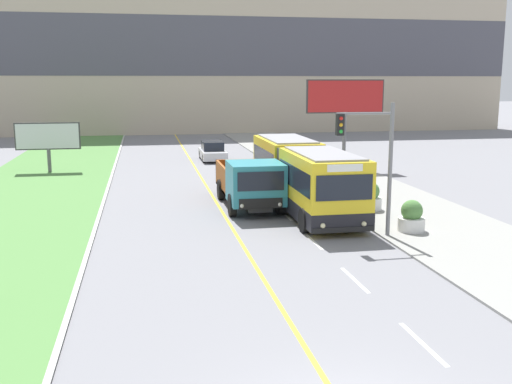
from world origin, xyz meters
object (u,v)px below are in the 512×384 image
billboard_large (345,100)px  planter_round_third (341,183)px  planter_round_near (412,217)px  traffic_light_mast (374,152)px  planter_round_second (370,197)px  dump_truck (252,185)px  city_bus (303,175)px  car_distant (213,151)px  billboard_small (48,137)px

billboard_large → planter_round_third: bearing=-109.6°
planter_round_third → planter_round_near: bearing=-89.0°
traffic_light_mast → planter_round_second: (1.74, 4.61, -2.69)m
dump_truck → traffic_light_mast: (3.64, -5.88, 2.12)m
traffic_light_mast → planter_round_third: 9.33m
traffic_light_mast → planter_round_second: 5.62m
city_bus → planter_round_near: bearing=-61.9°
planter_round_near → planter_round_second: size_ratio=0.96×
dump_truck → planter_round_near: 7.77m
traffic_light_mast → car_distant: bearing=98.1°
billboard_large → planter_round_near: size_ratio=4.83×
dump_truck → planter_round_second: 5.56m
car_distant → billboard_small: size_ratio=1.03×
billboard_small → planter_round_near: bearing=-49.6°
billboard_small → planter_round_near: (16.71, -19.60, -1.69)m
city_bus → planter_round_near: size_ratio=9.77×
city_bus → traffic_light_mast: 6.47m
planter_round_near → billboard_small: bearing=130.4°
car_distant → billboard_large: billboard_large is taller
planter_round_near → car_distant: bearing=102.7°
traffic_light_mast → planter_round_near: (1.90, 0.47, -2.71)m
traffic_light_mast → planter_round_third: bearing=78.7°
city_bus → car_distant: bearing=97.3°
traffic_light_mast → billboard_large: (4.80, 17.33, 1.39)m
car_distant → traffic_light_mast: 24.43m
traffic_light_mast → planter_round_second: bearing=69.3°
car_distant → billboard_small: (-11.40, -3.98, 1.64)m
planter_round_second → planter_round_third: planter_round_third is taller
dump_truck → billboard_small: billboard_small is taller
car_distant → planter_round_second: car_distant is taller
traffic_light_mast → billboard_large: bearing=74.5°
dump_truck → planter_round_third: 6.14m
car_distant → planter_round_near: car_distant is taller
planter_round_near → planter_round_second: planter_round_second is taller
city_bus → billboard_small: 19.56m
dump_truck → billboard_small: bearing=128.2°
traffic_light_mast → billboard_small: (-14.80, 20.07, -1.02)m
billboard_large → city_bus: bearing=-117.8°
planter_round_second → city_bus: bearing=152.2°
billboard_small → dump_truck: bearing=-51.8°
billboard_small → planter_round_second: size_ratio=3.15×
city_bus → traffic_light_mast: traffic_light_mast is taller
city_bus → dump_truck: bearing=-174.6°
traffic_light_mast → billboard_small: traffic_light_mast is taller
dump_truck → traffic_light_mast: bearing=-58.2°
traffic_light_mast → billboard_large: billboard_large is taller
car_distant → planter_round_third: (5.16, -15.29, -0.03)m
traffic_light_mast → planter_round_third: (1.75, 8.76, -2.69)m
billboard_large → traffic_light_mast: bearing=-105.5°
city_bus → planter_round_near: 6.46m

